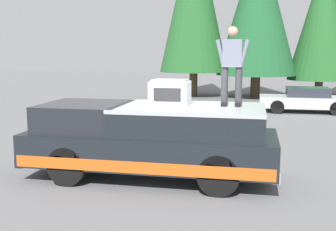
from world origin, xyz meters
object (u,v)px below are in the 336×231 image
at_px(pickup_truck, 151,140).
at_px(person_on_truck_bed, 232,64).
at_px(compressor_unit, 170,93).
at_px(parked_car_silver, 305,100).

xyz_separation_m(pickup_truck, person_on_truck_bed, (0.21, -1.75, 1.68)).
xyz_separation_m(compressor_unit, parked_car_silver, (11.08, -4.14, -1.35)).
bearing_deg(compressor_unit, pickup_truck, 101.20).
relative_size(pickup_truck, compressor_unit, 6.60).
relative_size(compressor_unit, parked_car_silver, 0.20).
bearing_deg(compressor_unit, person_on_truck_bed, -84.44).
bearing_deg(parked_car_silver, compressor_unit, 159.52).
relative_size(person_on_truck_bed, parked_car_silver, 0.41).
height_order(pickup_truck, person_on_truck_bed, person_on_truck_bed).
distance_m(pickup_truck, person_on_truck_bed, 2.43).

